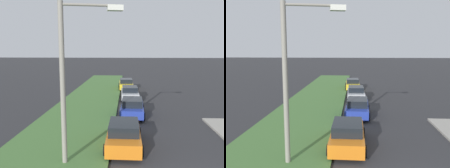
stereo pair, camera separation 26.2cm
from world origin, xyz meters
TOP-DOWN VIEW (x-y plane):
  - grass_median at (10.00, 6.81)m, footprint 60.00×6.00m
  - parked_car_orange at (4.59, 3.11)m, footprint 4.31×2.03m
  - parked_car_blue at (10.80, 2.51)m, footprint 4.36×2.14m
  - parked_car_silver at (17.17, 2.63)m, footprint 4.35×2.12m
  - parked_car_yellow at (23.88, 3.06)m, footprint 4.37×2.15m
  - streetlight at (2.40, 5.53)m, footprint 0.86×2.85m

SIDE VIEW (x-z plane):
  - grass_median at x=10.00m, z-range 0.00..0.12m
  - parked_car_orange at x=4.59m, z-range -0.02..1.45m
  - parked_car_blue at x=10.80m, z-range -0.02..1.45m
  - parked_car_silver at x=17.17m, z-range -0.02..1.45m
  - parked_car_yellow at x=23.88m, z-range -0.02..1.45m
  - streetlight at x=2.40m, z-range 0.64..8.14m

